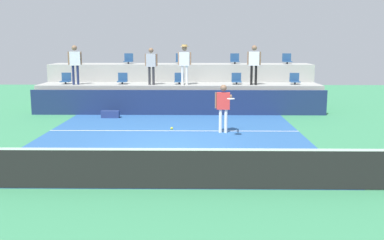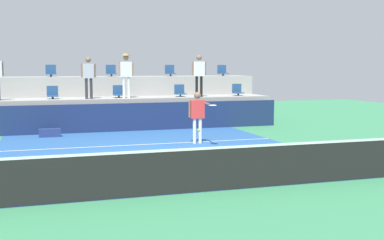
# 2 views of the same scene
# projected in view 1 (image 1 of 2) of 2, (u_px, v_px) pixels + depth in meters

# --- Properties ---
(ground_plane) EXTENTS (40.00, 40.00, 0.00)m
(ground_plane) POSITION_uv_depth(u_px,v_px,m) (169.00, 146.00, 13.48)
(ground_plane) COLOR #388456
(court_inner_paint) EXTENTS (9.00, 10.00, 0.01)m
(court_inner_paint) POSITION_uv_depth(u_px,v_px,m) (171.00, 139.00, 14.47)
(court_inner_paint) COLOR #285693
(court_inner_paint) RESTS_ON ground_plane
(court_service_line) EXTENTS (9.00, 0.06, 0.00)m
(court_service_line) POSITION_uv_depth(u_px,v_px,m) (174.00, 131.00, 15.84)
(court_service_line) COLOR white
(court_service_line) RESTS_ON ground_plane
(tennis_net) EXTENTS (10.48, 0.08, 1.07)m
(tennis_net) POSITION_uv_depth(u_px,v_px,m) (157.00, 167.00, 9.46)
(tennis_net) COLOR black
(tennis_net) RESTS_ON ground_plane
(sponsor_backboard) EXTENTS (13.00, 0.16, 1.10)m
(sponsor_backboard) POSITION_uv_depth(u_px,v_px,m) (178.00, 103.00, 19.29)
(sponsor_backboard) COLOR navy
(sponsor_backboard) RESTS_ON ground_plane
(seating_tier_lower) EXTENTS (13.00, 1.80, 1.25)m
(seating_tier_lower) POSITION_uv_depth(u_px,v_px,m) (180.00, 97.00, 20.56)
(seating_tier_lower) COLOR #9E9E99
(seating_tier_lower) RESTS_ON ground_plane
(seating_tier_upper) EXTENTS (13.00, 1.80, 2.10)m
(seating_tier_upper) POSITION_uv_depth(u_px,v_px,m) (181.00, 85.00, 22.26)
(seating_tier_upper) COLOR #9E9E99
(seating_tier_upper) RESTS_ON ground_plane
(stadium_chair_lower_far_left) EXTENTS (0.44, 0.40, 0.52)m
(stadium_chair_lower_far_left) POSITION_uv_depth(u_px,v_px,m) (66.00, 79.00, 20.43)
(stadium_chair_lower_far_left) COLOR #2D2D33
(stadium_chair_lower_far_left) RESTS_ON seating_tier_lower
(stadium_chair_lower_left) EXTENTS (0.44, 0.40, 0.52)m
(stadium_chair_lower_left) POSITION_uv_depth(u_px,v_px,m) (123.00, 79.00, 20.39)
(stadium_chair_lower_left) COLOR #2D2D33
(stadium_chair_lower_left) RESTS_ON seating_tier_lower
(stadium_chair_lower_center) EXTENTS (0.44, 0.40, 0.52)m
(stadium_chair_lower_center) POSITION_uv_depth(u_px,v_px,m) (179.00, 79.00, 20.35)
(stadium_chair_lower_center) COLOR #2D2D33
(stadium_chair_lower_center) RESTS_ON seating_tier_lower
(stadium_chair_lower_right) EXTENTS (0.44, 0.40, 0.52)m
(stadium_chair_lower_right) POSITION_uv_depth(u_px,v_px,m) (236.00, 80.00, 20.31)
(stadium_chair_lower_right) COLOR #2D2D33
(stadium_chair_lower_right) RESTS_ON seating_tier_lower
(stadium_chair_lower_far_right) EXTENTS (0.44, 0.40, 0.52)m
(stadium_chair_lower_far_right) POSITION_uv_depth(u_px,v_px,m) (295.00, 80.00, 20.27)
(stadium_chair_lower_far_right) COLOR #2D2D33
(stadium_chair_lower_far_right) RESTS_ON seating_tier_lower
(stadium_chair_upper_far_left) EXTENTS (0.44, 0.40, 0.52)m
(stadium_chair_upper_far_left) POSITION_uv_depth(u_px,v_px,m) (76.00, 59.00, 22.05)
(stadium_chair_upper_far_left) COLOR #2D2D33
(stadium_chair_upper_far_left) RESTS_ON seating_tier_upper
(stadium_chair_upper_left) EXTENTS (0.44, 0.40, 0.52)m
(stadium_chair_upper_left) POSITION_uv_depth(u_px,v_px,m) (129.00, 59.00, 22.01)
(stadium_chair_upper_left) COLOR #2D2D33
(stadium_chair_upper_left) RESTS_ON seating_tier_upper
(stadium_chair_upper_center) EXTENTS (0.44, 0.40, 0.52)m
(stadium_chair_upper_center) POSITION_uv_depth(u_px,v_px,m) (180.00, 60.00, 21.97)
(stadium_chair_upper_center) COLOR #2D2D33
(stadium_chair_upper_center) RESTS_ON seating_tier_upper
(stadium_chair_upper_right) EXTENTS (0.44, 0.40, 0.52)m
(stadium_chair_upper_right) POSITION_uv_depth(u_px,v_px,m) (235.00, 60.00, 21.93)
(stadium_chair_upper_right) COLOR #2D2D33
(stadium_chair_upper_right) RESTS_ON seating_tier_upper
(stadium_chair_upper_far_right) EXTENTS (0.44, 0.40, 0.52)m
(stadium_chair_upper_far_right) POSITION_uv_depth(u_px,v_px,m) (287.00, 60.00, 21.89)
(stadium_chair_upper_far_right) COLOR #2D2D33
(stadium_chair_upper_far_right) RESTS_ON seating_tier_upper
(tennis_player) EXTENTS (0.63, 1.22, 1.70)m
(tennis_player) POSITION_uv_depth(u_px,v_px,m) (224.00, 104.00, 15.33)
(tennis_player) COLOR white
(tennis_player) RESTS_ON ground_plane
(spectator_leaning_on_rail) EXTENTS (0.61, 0.29, 1.78)m
(spectator_leaning_on_rail) POSITION_uv_depth(u_px,v_px,m) (75.00, 61.00, 19.89)
(spectator_leaning_on_rail) COLOR navy
(spectator_leaning_on_rail) RESTS_ON seating_tier_lower
(spectator_in_grey) EXTENTS (0.59, 0.25, 1.67)m
(spectator_in_grey) POSITION_uv_depth(u_px,v_px,m) (151.00, 63.00, 19.85)
(spectator_in_grey) COLOR #2D2D33
(spectator_in_grey) RESTS_ON seating_tier_lower
(spectator_with_hat) EXTENTS (0.61, 0.46, 1.82)m
(spectator_with_hat) POSITION_uv_depth(u_px,v_px,m) (185.00, 60.00, 19.81)
(spectator_with_hat) COLOR white
(spectator_with_hat) RESTS_ON seating_tier_lower
(spectator_in_white) EXTENTS (0.62, 0.27, 1.78)m
(spectator_in_white) POSITION_uv_depth(u_px,v_px,m) (254.00, 61.00, 19.77)
(spectator_in_white) COLOR black
(spectator_in_white) RESTS_ON seating_tier_lower
(tennis_ball) EXTENTS (0.07, 0.07, 0.07)m
(tennis_ball) POSITION_uv_depth(u_px,v_px,m) (172.00, 128.00, 10.73)
(tennis_ball) COLOR #CCE033
(equipment_bag) EXTENTS (0.76, 0.28, 0.30)m
(equipment_bag) POSITION_uv_depth(u_px,v_px,m) (110.00, 114.00, 18.61)
(equipment_bag) COLOR navy
(equipment_bag) RESTS_ON ground_plane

